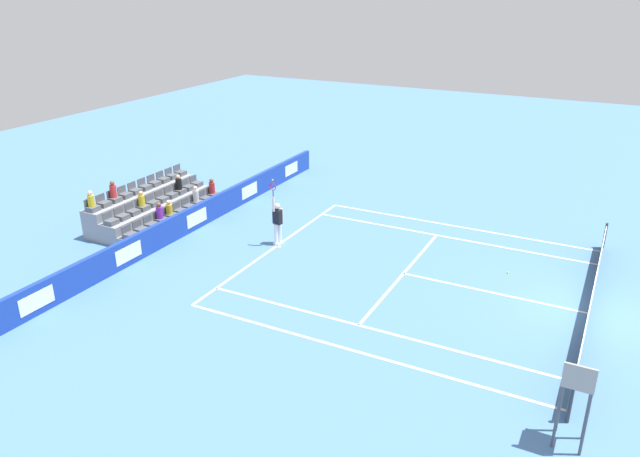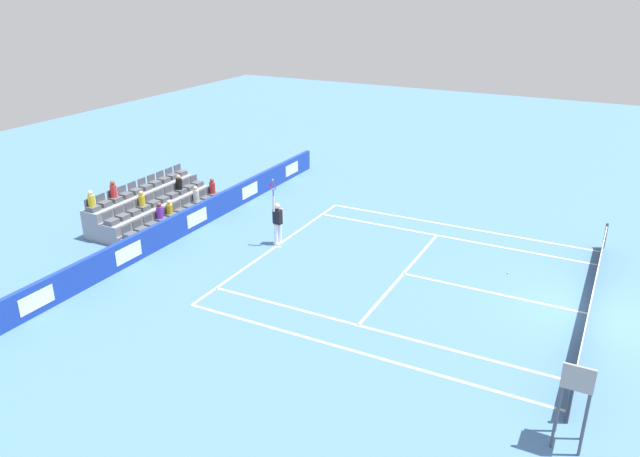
{
  "view_description": "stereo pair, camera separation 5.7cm",
  "coord_description": "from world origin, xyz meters",
  "px_view_note": "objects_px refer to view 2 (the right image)",
  "views": [
    {
      "loc": [
        19.47,
        0.11,
        10.11
      ],
      "look_at": [
        -0.12,
        -9.95,
        1.1
      ],
      "focal_mm": 34.25,
      "sensor_mm": 36.0,
      "label": 1
    },
    {
      "loc": [
        19.45,
        0.16,
        10.11
      ],
      "look_at": [
        -0.12,
        -9.95,
        1.1
      ],
      "focal_mm": 34.25,
      "sensor_mm": 36.0,
      "label": 2
    }
  ],
  "objects_px": {
    "tennis_net": "(592,301)",
    "loose_tennis_ball": "(508,273)",
    "umpire_chair": "(576,391)",
    "tennis_player": "(278,222)"
  },
  "relations": [
    {
      "from": "umpire_chair",
      "to": "tennis_player",
      "type": "bearing_deg",
      "value": -120.13
    },
    {
      "from": "tennis_net",
      "to": "tennis_player",
      "type": "bearing_deg",
      "value": -91.08
    },
    {
      "from": "tennis_player",
      "to": "umpire_chair",
      "type": "bearing_deg",
      "value": 59.87
    },
    {
      "from": "tennis_player",
      "to": "umpire_chair",
      "type": "relative_size",
      "value": 1.22
    },
    {
      "from": "tennis_player",
      "to": "loose_tennis_ball",
      "type": "height_order",
      "value": "tennis_player"
    },
    {
      "from": "tennis_player",
      "to": "umpire_chair",
      "type": "xyz_separation_m",
      "value": [
        6.99,
        12.04,
        0.53
      ]
    },
    {
      "from": "tennis_player",
      "to": "loose_tennis_ball",
      "type": "relative_size",
      "value": 41.97
    },
    {
      "from": "tennis_net",
      "to": "loose_tennis_ball",
      "type": "height_order",
      "value": "tennis_net"
    },
    {
      "from": "tennis_net",
      "to": "umpire_chair",
      "type": "height_order",
      "value": "umpire_chair"
    },
    {
      "from": "tennis_net",
      "to": "loose_tennis_ball",
      "type": "distance_m",
      "value": 3.49
    }
  ]
}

